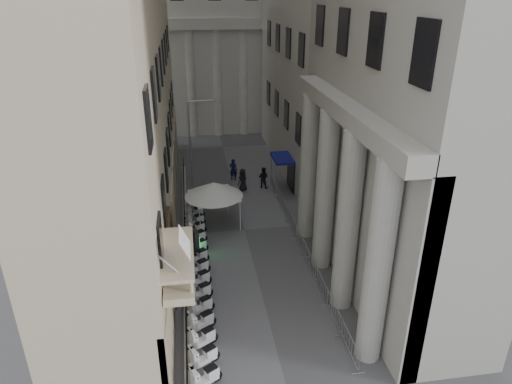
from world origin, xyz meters
The scene contains 30 objects.
iron_fence centered at (-4.30, 18.00, 0.00)m, with size 0.30×28.00×1.40m, color black, non-canonical shape.
blue_awning centered at (4.15, 26.00, 0.00)m, with size 1.60×3.00×3.00m, color navy, non-canonical shape.
scooter_2 centered at (-3.53, 6.39, 0.00)m, with size 0.56×1.40×1.50m, color silver, non-canonical shape.
scooter_3 centered at (-3.53, 7.63, 0.00)m, with size 0.56×1.40×1.50m, color silver, non-canonical shape.
scooter_4 centered at (-3.53, 8.87, 0.00)m, with size 0.56×1.40×1.50m, color silver, non-canonical shape.
scooter_5 centered at (-3.53, 10.11, 0.00)m, with size 0.56×1.40×1.50m, color silver, non-canonical shape.
scooter_6 centered at (-3.53, 11.35, 0.00)m, with size 0.56×1.40×1.50m, color silver, non-canonical shape.
scooter_7 centered at (-3.53, 12.59, 0.00)m, with size 0.56×1.40×1.50m, color silver, non-canonical shape.
scooter_8 centered at (-3.53, 13.82, 0.00)m, with size 0.56×1.40×1.50m, color silver, non-canonical shape.
scooter_9 centered at (-3.53, 15.06, 0.00)m, with size 0.56×1.40×1.50m, color silver, non-canonical shape.
scooter_10 centered at (-3.53, 16.30, 0.00)m, with size 0.56×1.40×1.50m, color silver, non-canonical shape.
scooter_11 centered at (-3.53, 17.54, 0.00)m, with size 0.56×1.40×1.50m, color silver, non-canonical shape.
scooter_12 centered at (-3.53, 18.78, 0.00)m, with size 0.56×1.40×1.50m, color silver, non-canonical shape.
scooter_13 centered at (-3.53, 20.02, 0.00)m, with size 0.56×1.40×1.50m, color silver, non-canonical shape.
scooter_14 centered at (-3.53, 21.26, 0.00)m, with size 0.56×1.40×1.50m, color silver, non-canonical shape.
barrier_0 centered at (3.42, 6.10, 0.00)m, with size 0.60×2.40×1.10m, color #A5A8AD, non-canonical shape.
barrier_1 centered at (3.42, 8.60, 0.00)m, with size 0.60×2.40×1.10m, color #A5A8AD, non-canonical shape.
barrier_2 centered at (3.42, 11.10, 0.00)m, with size 0.60×2.40×1.10m, color #A5A8AD, non-canonical shape.
barrier_3 centered at (3.42, 13.60, 0.00)m, with size 0.60×2.40×1.10m, color #A5A8AD, non-canonical shape.
barrier_4 centered at (3.42, 16.10, 0.00)m, with size 0.60×2.40×1.10m, color #A5A8AD, non-canonical shape.
barrier_5 centered at (3.42, 18.60, 0.00)m, with size 0.60×2.40×1.10m, color #A5A8AD, non-canonical shape.
barrier_6 centered at (3.42, 21.10, 0.00)m, with size 0.60×2.40×1.10m, color #A5A8AD, non-canonical shape.
barrier_7 centered at (3.42, 23.60, 0.00)m, with size 0.60×2.40×1.10m, color #A5A8AD, non-canonical shape.
barrier_8 centered at (3.42, 26.10, 0.00)m, with size 0.60×2.40×1.10m, color #A5A8AD, non-canonical shape.
security_tent centered at (-1.72, 20.00, 2.87)m, with size 4.23×4.23×3.44m.
street_lamp centered at (-3.28, 28.03, 4.51)m, with size 2.48×0.46×7.61m.
info_kiosk centered at (-3.55, 15.81, 1.01)m, with size 0.44×0.97×1.99m.
pedestrian_a centered at (0.20, 28.78, 1.01)m, with size 0.74×0.48×2.03m, color black.
pedestrian_b centered at (2.62, 26.61, 0.96)m, with size 0.93×0.72×1.91m, color black.
pedestrian_c centered at (0.75, 26.21, 1.00)m, with size 0.98×0.64×2.00m, color black.
Camera 1 is at (-3.57, -9.86, 16.16)m, focal length 32.00 mm.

